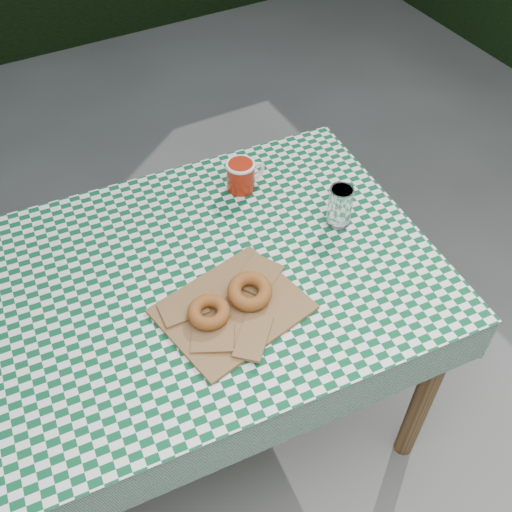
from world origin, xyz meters
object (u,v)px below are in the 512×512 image
at_px(paper_bag, 233,308).
at_px(drinking_glass, 340,207).
at_px(coffee_mug, 241,176).
at_px(table, 196,362).

height_order(paper_bag, drinking_glass, drinking_glass).
bearing_deg(paper_bag, coffee_mug, 59.88).
bearing_deg(coffee_mug, table, -140.93).
bearing_deg(drinking_glass, paper_bag, -161.22).
relative_size(table, paper_bag, 3.87).
bearing_deg(paper_bag, drinking_glass, 18.78).
distance_m(table, paper_bag, 0.42).
bearing_deg(table, coffee_mug, 44.74).
relative_size(table, drinking_glass, 10.67).
height_order(table, drinking_glass, drinking_glass).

